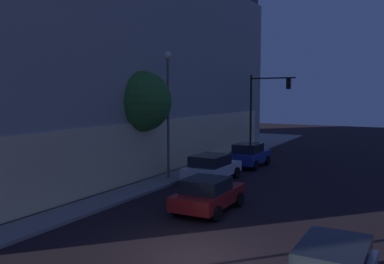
# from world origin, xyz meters

# --- Properties ---
(ground_plane) EXTENTS (120.00, 120.00, 0.00)m
(ground_plane) POSITION_xyz_m (0.00, 0.00, 0.00)
(ground_plane) COLOR black
(modern_building) EXTENTS (35.63, 24.15, 17.68)m
(modern_building) POSITION_xyz_m (12.03, 20.09, 8.75)
(modern_building) COLOR #4C4C51
(modern_building) RESTS_ON ground
(traffic_light_far_corner) EXTENTS (0.42, 4.09, 6.83)m
(traffic_light_far_corner) POSITION_xyz_m (23.04, 5.62, 4.72)
(traffic_light_far_corner) COLOR black
(traffic_light_far_corner) RESTS_ON sidewalk_corner
(street_lamp_sidewalk) EXTENTS (0.44, 0.44, 7.70)m
(street_lamp_sidewalk) POSITION_xyz_m (9.79, 7.14, 5.01)
(street_lamp_sidewalk) COLOR #5B5B5B
(street_lamp_sidewalk) RESTS_ON sidewalk_corner
(sidewalk_tree) EXTENTS (3.67, 3.67, 6.55)m
(sidewalk_tree) POSITION_xyz_m (8.75, 8.38, 4.84)
(sidewalk_tree) COLOR brown
(sidewalk_tree) RESTS_ON sidewalk_corner
(car_red) EXTENTS (4.23, 2.28, 1.54)m
(car_red) POSITION_xyz_m (5.05, 2.03, 0.79)
(car_red) COLOR maroon
(car_red) RESTS_ON ground
(car_white) EXTENTS (4.52, 2.27, 1.63)m
(car_white) POSITION_xyz_m (10.91, 4.71, 0.85)
(car_white) COLOR silver
(car_white) RESTS_ON ground
(car_blue) EXTENTS (4.19, 2.14, 1.73)m
(car_blue) POSITION_xyz_m (16.60, 4.45, 0.89)
(car_blue) COLOR navy
(car_blue) RESTS_ON ground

